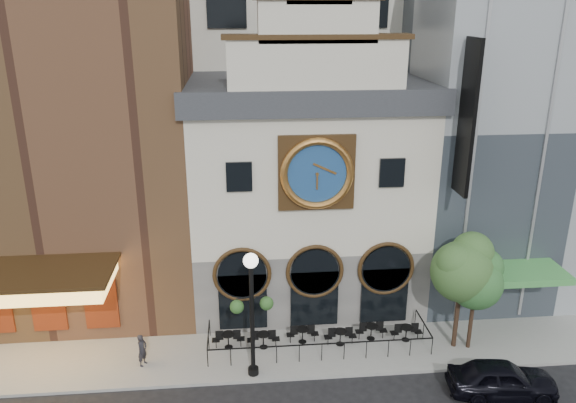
# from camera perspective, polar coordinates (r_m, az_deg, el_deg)

# --- Properties ---
(ground) EXTENTS (120.00, 120.00, 0.00)m
(ground) POSITION_cam_1_polar(r_m,az_deg,el_deg) (26.57, 3.83, -17.56)
(ground) COLOR black
(ground) RESTS_ON ground
(sidewalk) EXTENTS (44.00, 5.00, 0.15)m
(sidewalk) POSITION_cam_1_polar(r_m,az_deg,el_deg) (28.54, 3.03, -14.44)
(sidewalk) COLOR gray
(sidewalk) RESTS_ON ground
(clock_building) EXTENTS (12.60, 8.78, 18.65)m
(clock_building) POSITION_cam_1_polar(r_m,az_deg,el_deg) (30.43, 1.83, 1.65)
(clock_building) COLOR #605E5B
(clock_building) RESTS_ON ground
(theater_building) EXTENTS (14.00, 15.60, 25.00)m
(theater_building) POSITION_cam_1_polar(r_m,az_deg,el_deg) (32.45, -22.55, 12.03)
(theater_building) COLOR brown
(theater_building) RESTS_ON ground
(retail_building) EXTENTS (14.00, 14.40, 20.00)m
(retail_building) POSITION_cam_1_polar(r_m,az_deg,el_deg) (35.59, 22.91, 8.49)
(retail_building) COLOR gray
(retail_building) RESTS_ON ground
(cafe_railing) EXTENTS (10.60, 2.60, 0.90)m
(cafe_railing) POSITION_cam_1_polar(r_m,az_deg,el_deg) (28.25, 3.05, -13.56)
(cafe_railing) COLOR black
(cafe_railing) RESTS_ON sidewalk
(bistro_0) EXTENTS (1.58, 0.68, 0.90)m
(bistro_0) POSITION_cam_1_polar(r_m,az_deg,el_deg) (28.17, -6.08, -13.73)
(bistro_0) COLOR black
(bistro_0) RESTS_ON sidewalk
(bistro_1) EXTENTS (1.58, 0.68, 0.90)m
(bistro_1) POSITION_cam_1_polar(r_m,az_deg,el_deg) (28.04, -2.51, -13.80)
(bistro_1) COLOR black
(bistro_1) RESTS_ON sidewalk
(bistro_2) EXTENTS (1.58, 0.68, 0.90)m
(bistro_2) POSITION_cam_1_polar(r_m,az_deg,el_deg) (28.41, 1.48, -13.30)
(bistro_2) COLOR black
(bistro_2) RESTS_ON sidewalk
(bistro_3) EXTENTS (1.58, 0.68, 0.90)m
(bistro_3) POSITION_cam_1_polar(r_m,az_deg,el_deg) (28.35, 5.33, -13.47)
(bistro_3) COLOR black
(bistro_3) RESTS_ON sidewalk
(bistro_4) EXTENTS (1.58, 0.68, 0.90)m
(bistro_4) POSITION_cam_1_polar(r_m,az_deg,el_deg) (28.94, 8.45, -12.86)
(bistro_4) COLOR black
(bistro_4) RESTS_ON sidewalk
(bistro_5) EXTENTS (1.58, 0.68, 0.90)m
(bistro_5) POSITION_cam_1_polar(r_m,az_deg,el_deg) (29.14, 11.92, -12.85)
(bistro_5) COLOR black
(bistro_5) RESTS_ON sidewalk
(car_right) EXTENTS (4.76, 2.32, 1.56)m
(car_right) POSITION_cam_1_polar(r_m,az_deg,el_deg) (26.87, 20.93, -16.47)
(car_right) COLOR black
(car_right) RESTS_ON ground
(pedestrian) EXTENTS (0.59, 0.68, 1.58)m
(pedestrian) POSITION_cam_1_polar(r_m,az_deg,el_deg) (27.52, -14.59, -14.39)
(pedestrian) COLOR black
(pedestrian) RESTS_ON sidewalk
(lamppost) EXTENTS (1.90, 0.79, 5.97)m
(lamppost) POSITION_cam_1_polar(r_m,az_deg,el_deg) (24.61, -3.70, -10.13)
(lamppost) COLOR black
(lamppost) RESTS_ON sidewalk
(tree_left) EXTENTS (2.62, 2.52, 5.04)m
(tree_left) POSITION_cam_1_polar(r_m,az_deg,el_deg) (27.91, 18.63, -7.43)
(tree_left) COLOR #382619
(tree_left) RESTS_ON sidewalk
(tree_right) EXTENTS (3.02, 2.91, 5.81)m
(tree_right) POSITION_cam_1_polar(r_m,az_deg,el_deg) (27.56, 17.36, -6.33)
(tree_right) COLOR #382619
(tree_right) RESTS_ON sidewalk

